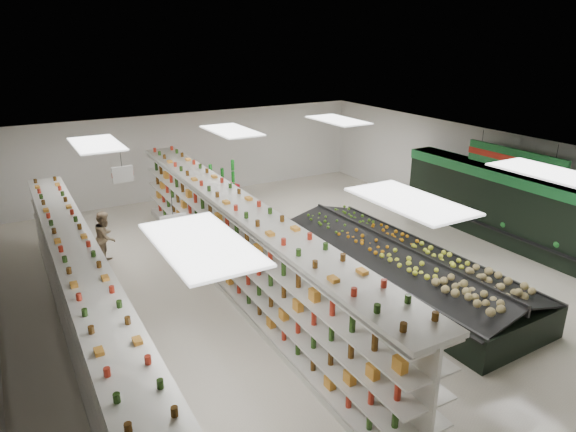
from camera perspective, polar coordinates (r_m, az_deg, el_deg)
floor at (r=13.74m, az=0.96°, el=-6.33°), size 16.00×16.00×0.00m
ceiling at (r=12.65m, az=1.05°, el=6.78°), size 14.00×16.00×0.02m
wall_back at (r=20.13m, az=-10.77°, el=6.73°), size 14.00×0.02×3.20m
wall_right at (r=17.58m, az=21.08°, el=3.82°), size 0.02×16.00×3.20m
produce_wall_case at (r=16.45m, az=23.83°, el=1.09°), size 0.93×8.00×2.20m
aisle_sign_near at (r=9.54m, az=-12.59°, el=-0.97°), size 0.52×0.06×0.75m
aisle_sign_far at (r=13.25m, az=-17.90°, el=4.43°), size 0.52×0.06×0.75m
hortifruti_banner at (r=15.87m, az=23.90°, el=5.75°), size 0.12×3.20×0.95m
gondola_left at (r=11.38m, az=-21.84°, el=-8.51°), size 0.90×11.73×2.03m
gondola_center at (r=12.56m, az=-5.43°, el=-3.77°), size 1.18×13.21×2.29m
produce_island at (r=13.30m, az=12.22°, el=-5.35°), size 2.83×7.38×1.09m
soda_endcap at (r=18.25m, az=-7.85°, el=2.98°), size 1.49×1.18×1.68m
shopper_main at (r=11.98m, az=1.31°, el=-6.25°), size 0.62×0.45×1.59m
shopper_background at (r=14.92m, az=-19.60°, el=-2.22°), size 0.73×0.85×1.49m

